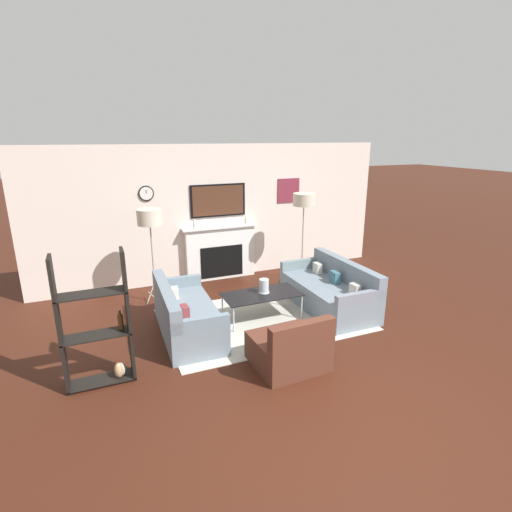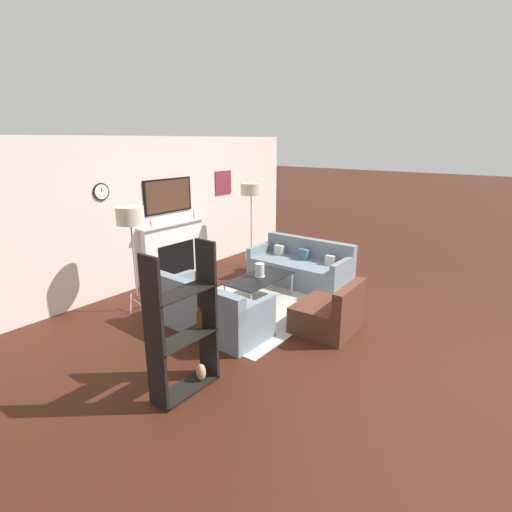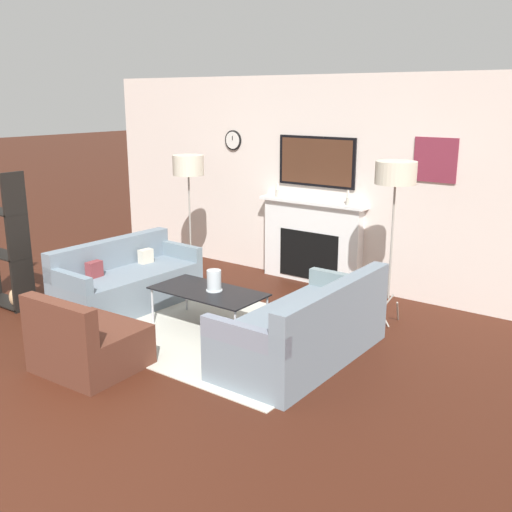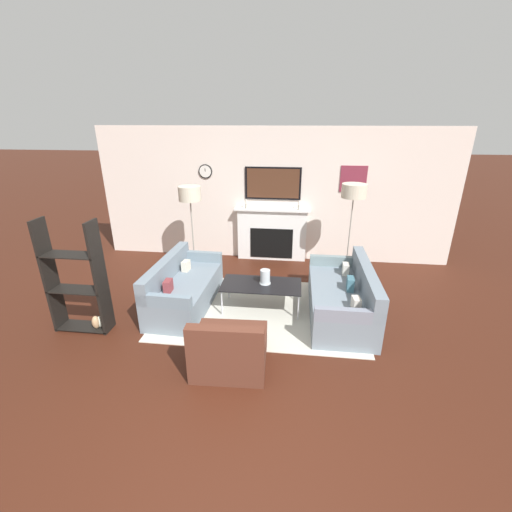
{
  "view_description": "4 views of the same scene",
  "coord_description": "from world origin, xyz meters",
  "px_view_note": "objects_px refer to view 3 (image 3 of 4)",
  "views": [
    {
      "loc": [
        -2.38,
        -2.86,
        2.84
      ],
      "look_at": [
        -0.01,
        2.76,
        1.0
      ],
      "focal_mm": 28.0,
      "sensor_mm": 36.0,
      "label": 1
    },
    {
      "loc": [
        -5.01,
        -1.21,
        2.64
      ],
      "look_at": [
        0.04,
        2.65,
        0.78
      ],
      "focal_mm": 28.0,
      "sensor_mm": 36.0,
      "label": 2
    },
    {
      "loc": [
        4.02,
        -2.01,
        2.44
      ],
      "look_at": [
        0.23,
        3.11,
        0.73
      ],
      "focal_mm": 42.0,
      "sensor_mm": 36.0,
      "label": 3
    },
    {
      "loc": [
        0.49,
        -2.19,
        2.82
      ],
      "look_at": [
        -0.14,
        3.04,
        0.7
      ],
      "focal_mm": 24.0,
      "sensor_mm": 36.0,
      "label": 4
    }
  ],
  "objects_px": {
    "armchair": "(87,344)",
    "floor_lamp_right": "(396,175)",
    "couch_right": "(306,331)",
    "coffee_table": "(208,293)",
    "shelf_unit": "(3,248)",
    "floor_lamp_left": "(188,167)",
    "couch_left": "(126,283)",
    "hurricane_candle": "(214,282)"
  },
  "relations": [
    {
      "from": "floor_lamp_left",
      "to": "coffee_table",
      "type": "bearing_deg",
      "value": -41.98
    },
    {
      "from": "coffee_table",
      "to": "armchair",
      "type": "bearing_deg",
      "value": -99.45
    },
    {
      "from": "couch_left",
      "to": "armchair",
      "type": "bearing_deg",
      "value": -53.51
    },
    {
      "from": "couch_right",
      "to": "shelf_unit",
      "type": "bearing_deg",
      "value": -167.6
    },
    {
      "from": "couch_right",
      "to": "shelf_unit",
      "type": "height_order",
      "value": "shelf_unit"
    },
    {
      "from": "couch_right",
      "to": "floor_lamp_left",
      "type": "height_order",
      "value": "floor_lamp_left"
    },
    {
      "from": "armchair",
      "to": "floor_lamp_left",
      "type": "height_order",
      "value": "floor_lamp_left"
    },
    {
      "from": "armchair",
      "to": "coffee_table",
      "type": "xyz_separation_m",
      "value": [
        0.24,
        1.42,
        0.16
      ]
    },
    {
      "from": "armchair",
      "to": "hurricane_candle",
      "type": "relative_size",
      "value": 3.95
    },
    {
      "from": "couch_left",
      "to": "floor_lamp_right",
      "type": "height_order",
      "value": "floor_lamp_right"
    },
    {
      "from": "floor_lamp_left",
      "to": "floor_lamp_right",
      "type": "height_order",
      "value": "floor_lamp_right"
    },
    {
      "from": "floor_lamp_left",
      "to": "shelf_unit",
      "type": "height_order",
      "value": "floor_lamp_left"
    },
    {
      "from": "floor_lamp_right",
      "to": "shelf_unit",
      "type": "xyz_separation_m",
      "value": [
        -3.91,
        -2.18,
        -0.93
      ]
    },
    {
      "from": "armchair",
      "to": "shelf_unit",
      "type": "xyz_separation_m",
      "value": [
        -2.21,
        0.56,
        0.46
      ]
    },
    {
      "from": "couch_left",
      "to": "floor_lamp_right",
      "type": "xyz_separation_m",
      "value": [
        2.72,
        1.37,
        1.35
      ]
    },
    {
      "from": "couch_right",
      "to": "floor_lamp_right",
      "type": "relative_size",
      "value": 1.05
    },
    {
      "from": "shelf_unit",
      "to": "hurricane_candle",
      "type": "bearing_deg",
      "value": 19.67
    },
    {
      "from": "floor_lamp_right",
      "to": "couch_left",
      "type": "bearing_deg",
      "value": -153.25
    },
    {
      "from": "armchair",
      "to": "floor_lamp_right",
      "type": "xyz_separation_m",
      "value": [
        1.7,
        2.74,
        1.39
      ]
    },
    {
      "from": "coffee_table",
      "to": "hurricane_candle",
      "type": "distance_m",
      "value": 0.14
    },
    {
      "from": "armchair",
      "to": "couch_left",
      "type": "bearing_deg",
      "value": 126.49
    },
    {
      "from": "couch_right",
      "to": "hurricane_candle",
      "type": "relative_size",
      "value": 8.29
    },
    {
      "from": "shelf_unit",
      "to": "floor_lamp_left",
      "type": "bearing_deg",
      "value": 66.0
    },
    {
      "from": "floor_lamp_left",
      "to": "hurricane_candle",
      "type": "bearing_deg",
      "value": -40.21
    },
    {
      "from": "couch_left",
      "to": "floor_lamp_left",
      "type": "xyz_separation_m",
      "value": [
        -0.22,
        1.37,
        1.24
      ]
    },
    {
      "from": "couch_right",
      "to": "floor_lamp_left",
      "type": "bearing_deg",
      "value": 153.29
    },
    {
      "from": "hurricane_candle",
      "to": "floor_lamp_right",
      "type": "relative_size",
      "value": 0.13
    },
    {
      "from": "couch_right",
      "to": "coffee_table",
      "type": "relative_size",
      "value": 1.52
    },
    {
      "from": "hurricane_candle",
      "to": "shelf_unit",
      "type": "bearing_deg",
      "value": -160.33
    },
    {
      "from": "couch_right",
      "to": "armchair",
      "type": "relative_size",
      "value": 2.1
    },
    {
      "from": "floor_lamp_right",
      "to": "shelf_unit",
      "type": "relative_size",
      "value": 1.1
    },
    {
      "from": "couch_right",
      "to": "hurricane_candle",
      "type": "bearing_deg",
      "value": 176.15
    },
    {
      "from": "couch_right",
      "to": "coffee_table",
      "type": "height_order",
      "value": "couch_right"
    },
    {
      "from": "couch_left",
      "to": "floor_lamp_left",
      "type": "height_order",
      "value": "floor_lamp_left"
    },
    {
      "from": "hurricane_candle",
      "to": "shelf_unit",
      "type": "relative_size",
      "value": 0.14
    },
    {
      "from": "hurricane_candle",
      "to": "shelf_unit",
      "type": "xyz_separation_m",
      "value": [
        -2.5,
        -0.89,
        0.18
      ]
    },
    {
      "from": "couch_left",
      "to": "hurricane_candle",
      "type": "xyz_separation_m",
      "value": [
        1.3,
        0.08,
        0.24
      ]
    },
    {
      "from": "armchair",
      "to": "floor_lamp_right",
      "type": "relative_size",
      "value": 0.5
    },
    {
      "from": "couch_right",
      "to": "armchair",
      "type": "bearing_deg",
      "value": -137.25
    },
    {
      "from": "hurricane_candle",
      "to": "floor_lamp_left",
      "type": "distance_m",
      "value": 2.23
    },
    {
      "from": "couch_left",
      "to": "couch_right",
      "type": "relative_size",
      "value": 0.93
    },
    {
      "from": "coffee_table",
      "to": "shelf_unit",
      "type": "xyz_separation_m",
      "value": [
        -2.45,
        -0.86,
        0.3
      ]
    }
  ]
}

